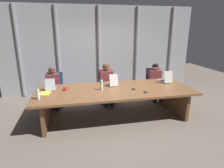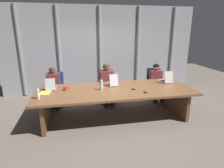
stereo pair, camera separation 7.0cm
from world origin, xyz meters
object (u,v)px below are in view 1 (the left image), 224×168
object	(u,v)px
office_chair_left_end	(55,94)
office_chair_left_mid	(106,90)
conference_mic_middle	(145,92)
water_bottle_secondary	(101,85)
laptop_left_end	(51,87)
spiral_notepad	(45,94)
laptop_center	(165,80)
water_bottle_primary	(38,94)
laptop_left_mid	(112,83)
coffee_mug_near	(65,89)
person_left_mid	(107,81)
person_left_end	(53,86)
conference_mic_left_side	(133,89)
person_center	(156,80)
office_chair_center	(154,87)

from	to	relation	value
office_chair_left_end	office_chair_left_mid	world-z (taller)	office_chair_left_mid
conference_mic_middle	water_bottle_secondary	bearing A→B (deg)	157.74
laptop_left_end	spiral_notepad	world-z (taller)	laptop_left_end
laptop_center	office_chair_left_mid	size ratio (longest dim) A/B	0.45
water_bottle_primary	laptop_left_end	bearing A→B (deg)	73.83
office_chair_left_mid	water_bottle_secondary	distance (m)	1.29
conference_mic_middle	laptop_left_mid	bearing A→B (deg)	128.59
laptop_left_end	spiral_notepad	xyz separation A→B (m)	(-0.11, -0.34, -0.05)
coffee_mug_near	spiral_notepad	world-z (taller)	coffee_mug_near
laptop_left_end	water_bottle_primary	world-z (taller)	laptop_left_end
person_left_mid	office_chair_left_mid	bearing A→B (deg)	171.20
person_left_end	water_bottle_secondary	bearing A→B (deg)	50.61
office_chair_left_end	conference_mic_middle	size ratio (longest dim) A/B	8.53
laptop_center	coffee_mug_near	world-z (taller)	laptop_center
office_chair_left_end	person_left_end	world-z (taller)	person_left_end
laptop_left_mid	office_chair_left_end	distance (m)	1.75
water_bottle_primary	person_left_mid	bearing A→B (deg)	37.98
person_left_mid	conference_mic_left_side	distance (m)	1.18
office_chair_left_mid	person_left_end	distance (m)	1.56
laptop_left_mid	person_left_end	world-z (taller)	person_left_end
water_bottle_primary	water_bottle_secondary	xyz separation A→B (m)	(1.37, 0.33, 0.01)
conference_mic_middle	office_chair_left_end	bearing A→B (deg)	144.27
office_chair_left_end	person_center	world-z (taller)	person_center
laptop_center	office_chair_center	bearing A→B (deg)	-7.04
office_chair_left_mid	water_bottle_primary	size ratio (longest dim) A/B	3.82
conference_mic_middle	water_bottle_primary	bearing A→B (deg)	178.59
person_left_mid	person_center	xyz separation A→B (m)	(1.53, -0.01, -0.04)
water_bottle_secondary	conference_mic_left_side	xyz separation A→B (m)	(0.76, -0.11, -0.10)
coffee_mug_near	conference_mic_middle	distance (m)	1.87
laptop_center	coffee_mug_near	distance (m)	2.67
person_left_end	office_chair_left_end	bearing A→B (deg)	167.84
laptop_left_end	office_chair_left_mid	xyz separation A→B (m)	(1.51, 0.80, -0.44)
laptop_left_end	spiral_notepad	size ratio (longest dim) A/B	1.23
coffee_mug_near	office_chair_center	bearing A→B (deg)	19.95
office_chair_center	person_center	xyz separation A→B (m)	(-0.03, -0.16, 0.29)
laptop_left_end	water_bottle_secondary	xyz separation A→B (m)	(1.18, -0.33, 0.07)
office_chair_left_end	office_chair_center	size ratio (longest dim) A/B	1.01
person_left_mid	spiral_notepad	size ratio (longest dim) A/B	3.51
laptop_center	conference_mic_middle	distance (m)	1.14
water_bottle_primary	coffee_mug_near	size ratio (longest dim) A/B	1.88
person_left_end	laptop_left_end	bearing A→B (deg)	1.43
office_chair_left_mid	coffee_mug_near	xyz separation A→B (m)	(-1.16, -0.98, 0.43)
laptop_left_mid	water_bottle_secondary	bearing A→B (deg)	135.28
office_chair_left_end	conference_mic_middle	bearing A→B (deg)	59.05
laptop_center	water_bottle_secondary	bearing A→B (deg)	96.70
laptop_left_mid	person_left_mid	distance (m)	0.63
laptop_left_mid	office_chair_left_end	xyz separation A→B (m)	(-1.51, 0.77, -0.45)
office_chair_center	conference_mic_left_side	distance (m)	1.71
person_center	water_bottle_primary	size ratio (longest dim) A/B	4.48
laptop_left_mid	person_left_mid	size ratio (longest dim) A/B	0.37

